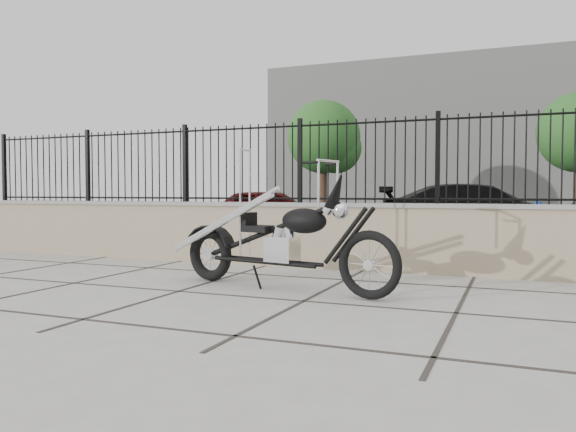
{
  "coord_description": "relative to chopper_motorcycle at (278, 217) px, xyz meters",
  "views": [
    {
      "loc": [
        2.0,
        -5.32,
        1.12
      ],
      "look_at": [
        -0.53,
        0.87,
        0.83
      ],
      "focal_mm": 35.0,
      "sensor_mm": 36.0,
      "label": 1
    }
  ],
  "objects": [
    {
      "name": "ground_plane",
      "position": [
        0.53,
        -0.57,
        -0.83
      ],
      "size": [
        90.0,
        90.0,
        0.0
      ],
      "primitive_type": "plane",
      "color": "#99968E",
      "rests_on": "ground"
    },
    {
      "name": "parking_lot",
      "position": [
        0.53,
        11.93,
        -0.83
      ],
      "size": [
        30.0,
        30.0,
        0.0
      ],
      "primitive_type": "plane",
      "color": "black",
      "rests_on": "ground"
    },
    {
      "name": "retaining_wall",
      "position": [
        0.53,
        1.93,
        -0.35
      ],
      "size": [
        14.0,
        0.36,
        0.96
      ],
      "primitive_type": "cube",
      "color": "gray",
      "rests_on": "ground_plane"
    },
    {
      "name": "iron_fence",
      "position": [
        0.53,
        1.93,
        0.73
      ],
      "size": [
        14.0,
        0.08,
        1.2
      ],
      "primitive_type": "cube",
      "color": "black",
      "rests_on": "retaining_wall"
    },
    {
      "name": "background_building",
      "position": [
        0.53,
        25.93,
        3.17
      ],
      "size": [
        22.0,
        6.0,
        8.0
      ],
      "primitive_type": "cube",
      "color": "beige",
      "rests_on": "ground_plane"
    },
    {
      "name": "chopper_motorcycle",
      "position": [
        0.0,
        0.0,
        0.0
      ],
      "size": [
        2.81,
        1.08,
        1.66
      ],
      "primitive_type": null,
      "rotation": [
        0.0,
        0.0,
        -0.22
      ],
      "color": "black",
      "rests_on": "ground_plane"
    },
    {
      "name": "car_red",
      "position": [
        -2.94,
        6.51,
        -0.22
      ],
      "size": [
        3.84,
        2.69,
        1.21
      ],
      "primitive_type": "imported",
      "rotation": [
        0.0,
        0.0,
        1.96
      ],
      "color": "#42090A",
      "rests_on": "parking_lot"
    },
    {
      "name": "car_black",
      "position": [
        1.77,
        7.33,
        -0.18
      ],
      "size": [
        4.79,
        2.81,
        1.3
      ],
      "primitive_type": "imported",
      "rotation": [
        0.0,
        0.0,
        1.8
      ],
      "color": "black",
      "rests_on": "parking_lot"
    },
    {
      "name": "bollard_a",
      "position": [
        -2.03,
        3.83,
        -0.34
      ],
      "size": [
        0.15,
        0.15,
        0.98
      ],
      "primitive_type": "cylinder",
      "rotation": [
        0.0,
        0.0,
        0.41
      ],
      "color": "#0E33D9",
      "rests_on": "ground_plane"
    },
    {
      "name": "bollard_b",
      "position": [
        2.85,
        4.22,
        -0.35
      ],
      "size": [
        0.12,
        0.12,
        0.96
      ],
      "primitive_type": "cylinder",
      "rotation": [
        0.0,
        0.0,
        -0.09
      ],
      "color": "blue",
      "rests_on": "ground_plane"
    },
    {
      "name": "tree_left",
      "position": [
        -4.62,
        15.37,
        2.61
      ],
      "size": [
        2.91,
        2.91,
        4.91
      ],
      "rotation": [
        0.0,
        0.0,
        0.36
      ],
      "color": "#382619",
      "rests_on": "ground_plane"
    }
  ]
}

